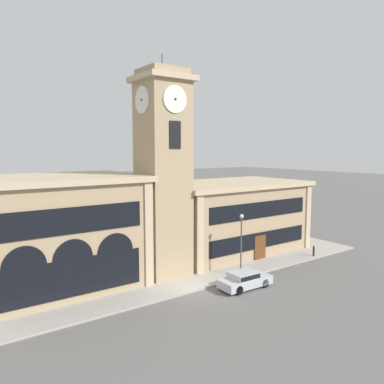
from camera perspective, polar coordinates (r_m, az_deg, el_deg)
The scene contains 8 objects.
ground_plane at distance 29.96m, azimuth 0.78°, elevation -14.94°, with size 300.00×300.00×0.00m, color #605E5B.
sidewalk_kerb at distance 35.48m, azimuth -6.11°, elevation -11.39°, with size 43.45×14.01×0.15m.
clock_tower at distance 32.02m, azimuth -4.43°, elevation 2.72°, with size 4.44×4.44×18.78m.
town_hall_left_wing at distance 31.63m, azimuth -20.25°, elevation -5.72°, with size 13.40×9.68×8.90m.
town_hall_right_wing at distance 40.63m, azimuth 5.79°, elevation -3.70°, with size 16.26×9.68×7.51m.
parked_car_near at distance 30.71m, azimuth 8.03°, elevation -13.06°, with size 4.43×1.99×1.33m.
street_lamp at distance 32.53m, azimuth 7.52°, elevation -6.48°, with size 0.36×0.36×5.32m.
bollard at distance 40.49m, azimuth 18.05°, elevation -8.54°, with size 0.18×0.18×1.06m.
Camera 1 is at (-16.61, -22.40, 10.95)m, focal length 35.00 mm.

